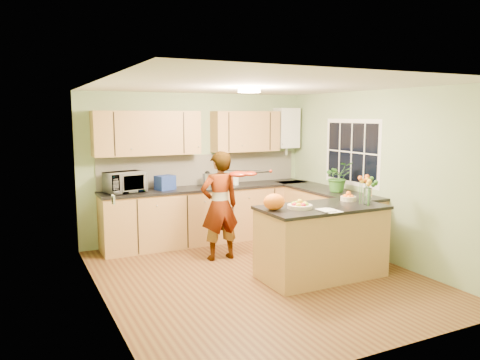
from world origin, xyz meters
name	(u,v)px	position (x,y,z in m)	size (l,w,h in m)	color
floor	(259,277)	(0.00, 0.00, 0.00)	(4.50, 4.50, 0.00)	#542C18
ceiling	(260,86)	(0.00, 0.00, 2.50)	(4.00, 4.50, 0.02)	silver
wall_back	(197,167)	(0.00, 2.25, 1.25)	(4.00, 0.02, 2.50)	#8EA878
wall_front	(384,218)	(0.00, -2.25, 1.25)	(4.00, 0.02, 2.50)	#8EA878
wall_left	(101,196)	(-2.00, 0.00, 1.25)	(0.02, 4.50, 2.50)	#8EA878
wall_right	(378,175)	(2.00, 0.00, 1.25)	(0.02, 4.50, 2.50)	#8EA878
back_counter	(209,214)	(0.10, 1.95, 0.47)	(3.64, 0.62, 0.94)	#A78243
right_counter	(325,217)	(1.70, 0.85, 0.47)	(0.62, 2.24, 0.94)	#A78243
splashback	(203,170)	(0.10, 2.23, 1.20)	(3.60, 0.02, 0.52)	#F0E5D0
upper_cabinets	(190,132)	(-0.18, 2.08, 1.85)	(3.20, 0.34, 0.70)	#A78243
boiler	(286,128)	(1.70, 2.09, 1.90)	(0.40, 0.30, 0.86)	white
window_right	(352,152)	(1.99, 0.60, 1.55)	(0.01, 1.30, 1.05)	white
light_switch	(113,200)	(-1.99, -0.60, 1.30)	(0.02, 0.09, 0.09)	white
ceiling_lamp	(249,90)	(0.00, 0.30, 2.46)	(0.30, 0.30, 0.07)	#FFEABF
peninsula_island	(321,241)	(0.75, -0.34, 0.48)	(1.66, 0.85, 0.95)	#A78243
fruit_dish	(300,205)	(0.40, -0.34, 1.00)	(0.32, 0.32, 0.11)	beige
orange_bowl	(348,197)	(1.30, -0.19, 1.01)	(0.21, 0.21, 0.13)	beige
flower_vase	(368,181)	(1.35, -0.52, 1.27)	(0.26, 0.26, 0.48)	silver
orange_bag	(274,202)	(0.05, -0.29, 1.06)	(0.28, 0.24, 0.21)	orange
papers	(330,210)	(0.65, -0.64, 0.96)	(0.21, 0.28, 0.01)	white
violinist	(220,206)	(-0.15, 0.95, 0.81)	(0.59, 0.39, 1.62)	#E4A18B
violin	(238,174)	(0.05, 0.73, 1.29)	(0.64, 0.25, 0.13)	#551505
microwave	(125,182)	(-1.30, 1.97, 1.10)	(0.58, 0.39, 0.32)	white
blue_box	(165,183)	(-0.66, 1.96, 1.06)	(0.29, 0.21, 0.23)	navy
kettle	(207,179)	(0.07, 1.96, 1.07)	(0.17, 0.17, 0.31)	#B9B9BE
jar_cream	(228,180)	(0.48, 2.00, 1.02)	(0.10, 0.10, 0.16)	beige
jar_white	(236,180)	(0.58, 1.92, 1.02)	(0.10, 0.10, 0.15)	white
potted_plant	(338,177)	(1.70, 0.56, 1.18)	(0.43, 0.37, 0.48)	#346F25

